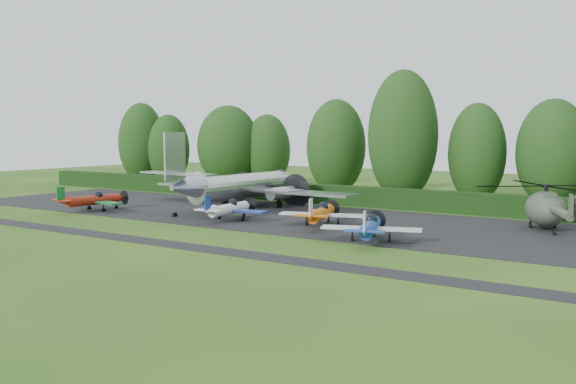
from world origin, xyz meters
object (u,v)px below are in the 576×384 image
Objects in this scene: transport_plane at (240,186)px; light_plane_white at (229,209)px; light_plane_red at (94,200)px; light_plane_blue at (371,227)px; helicopter at (545,206)px; light_plane_orange at (322,213)px.

transport_plane is 9.56m from light_plane_white.
light_plane_red is 0.98× the size of light_plane_blue.
helicopter is at bearing 8.32° from light_plane_red.
light_plane_white is 0.94× the size of light_plane_blue.
transport_plane is at bearing 128.14° from light_plane_white.
light_plane_orange reaches higher than light_plane_blue.
light_plane_blue is (14.93, -3.11, 0.06)m from light_plane_white.
transport_plane is at bearing 170.78° from light_plane_orange.
light_plane_orange is at bearing 14.56° from light_plane_white.
light_plane_blue is at bearing -10.53° from light_plane_red.
transport_plane reaches higher than light_plane_white.
light_plane_blue is (29.87, -1.02, 0.02)m from light_plane_red.
light_plane_white is at bearing -133.08° from helicopter.
transport_plane reaches higher than light_plane_red.
light_plane_orange is at bearing -0.32° from light_plane_red.
light_plane_white is 25.53m from helicopter.
transport_plane is 3.56× the size of light_plane_white.
light_plane_red is at bearing -166.21° from light_plane_white.
light_plane_white is 0.53× the size of helicopter.
transport_plane is 3.42× the size of light_plane_red.
light_plane_red is 40.33m from helicopter.
light_plane_orange is (23.35, 3.39, 0.04)m from light_plane_red.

